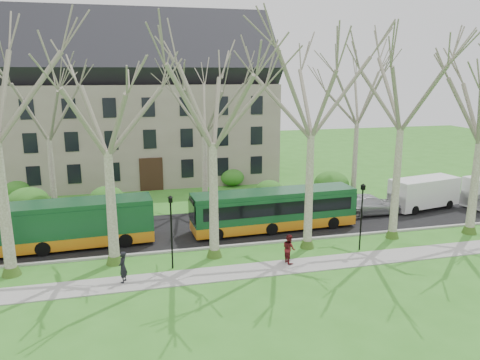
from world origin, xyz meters
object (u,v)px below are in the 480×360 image
Objects in this scene: sedan at (369,204)px; pedestrian_b at (289,249)px; pedestrian_a at (123,267)px; bus_lead at (53,225)px; bus_follow at (274,209)px; van_a at (424,194)px.

pedestrian_b is at bearing 128.78° from sedan.
sedan is 20.83m from pedestrian_a.
bus_lead reaches higher than pedestrian_b.
sedan is at bearing -58.71° from pedestrian_b.
bus_follow is at bearing -2.65° from bus_lead.
van_a is (13.68, 1.96, -0.19)m from bus_follow.
pedestrian_b is (-1.03, -6.03, -0.61)m from bus_follow.
sedan is 5.15m from van_a.
bus_lead is 7.58m from pedestrian_a.
van_a is at bearing -69.04° from pedestrian_b.
pedestrian_a is at bearing -58.91° from bus_lead.
bus_follow is at bearing -17.22° from pedestrian_b.
sedan is 12.30m from pedestrian_b.
pedestrian_b is at bearing -102.14° from bus_follow.
pedestrian_b is at bearing -26.19° from bus_lead.
bus_lead reaches higher than pedestrian_a.
pedestrian_b is (13.88, -5.88, -0.68)m from bus_lead.
pedestrian_a is at bearing 112.73° from sedan.
pedestrian_a is (-19.20, -8.08, 0.08)m from sedan.
van_a is 3.40× the size of pedestrian_a.
bus_lead is at bearing 59.47° from pedestrian_b.
bus_lead is 7.09× the size of pedestrian_b.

